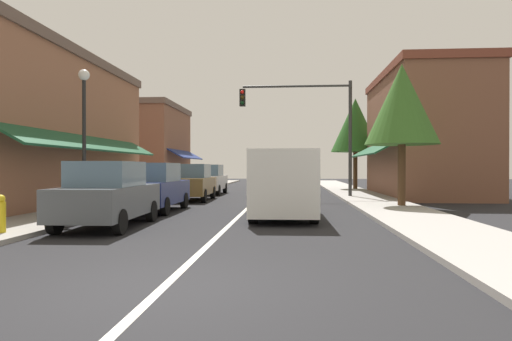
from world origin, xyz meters
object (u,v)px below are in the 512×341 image
Objects in this scene: tree_right_near at (402,105)px; parked_car_nearest_left at (108,195)px; parked_car_second_left at (154,187)px; van_in_lane at (283,182)px; parked_car_third_left at (192,182)px; parked_car_far_left at (209,180)px; tree_right_far at (355,125)px; fire_hydrant at (1,214)px; traffic_signal_mast_arm at (312,118)px; street_lamp_left_near at (84,118)px.

parked_car_nearest_left is at bearing -145.33° from tree_right_near.
parked_car_second_left is 4.98m from van_in_lane.
parked_car_far_left is at bearing 90.43° from parked_car_third_left.
tree_right_near reaches higher than parked_car_third_left.
tree_right_far is 25.20m from fire_hydrant.
parked_car_nearest_left is 0.73× the size of tree_right_near.
tree_right_near is at bearing 32.99° from parked_car_nearest_left.
tree_right_near is at bearing 37.08° from van_in_lane.
tree_right_far is (4.74, 17.53, 3.40)m from van_in_lane.
parked_car_second_left is at bearing -127.98° from traffic_signal_mast_arm.
fire_hydrant is (-6.38, -4.72, -0.60)m from van_in_lane.
parked_car_nearest_left is 4.33m from parked_car_second_left.
traffic_signal_mast_arm is (1.35, 9.33, 3.08)m from van_in_lane.
parked_car_far_left is at bearing 89.82° from parked_car_second_left.
traffic_signal_mast_arm is at bearing 61.18° from fire_hydrant.
fire_hydrant is (-10.96, -8.31, -3.52)m from tree_right_near.
parked_car_nearest_left is 15.09m from parked_car_far_left.
parked_car_third_left is (0.20, 5.57, 0.00)m from parked_car_second_left.
parked_car_far_left is at bearing 136.83° from tree_right_near.
street_lamp_left_near reaches higher than parked_car_far_left.
traffic_signal_mast_arm reaches higher than parked_car_second_left.
parked_car_nearest_left is 1.01× the size of parked_car_second_left.
van_in_lane is at bearing -98.26° from traffic_signal_mast_arm.
van_in_lane is (4.54, -7.10, 0.27)m from parked_car_third_left.
fire_hydrant is at bearing -100.13° from parked_car_third_left.
parked_car_third_left is at bearing 81.15° from fire_hydrant.
parked_car_second_left is 10.06m from tree_right_near.
parked_car_far_left is 13.11m from tree_right_near.
van_in_lane is (4.65, 2.80, 0.27)m from parked_car_nearest_left.
traffic_signal_mast_arm is 1.28× the size of street_lamp_left_near.
parked_car_third_left is 0.64× the size of tree_right_far.
parked_car_third_left is at bearing 87.67° from parked_car_nearest_left.
parked_car_second_left is at bearing 161.02° from van_in_lane.
van_in_lane is 1.09× the size of street_lamp_left_near.
tree_right_near is (9.23, 6.39, 3.19)m from parked_car_nearest_left.
traffic_signal_mast_arm is (6.09, 7.79, 3.35)m from parked_car_second_left.
tree_right_near is at bearing -90.63° from tree_right_far.
tree_right_near is at bearing -60.63° from traffic_signal_mast_arm.
street_lamp_left_near reaches higher than parked_car_second_left.
traffic_signal_mast_arm reaches higher than parked_car_far_left.
fire_hydrant is at bearing -116.54° from tree_right_far.
parked_car_far_left is 0.64× the size of tree_right_far.
traffic_signal_mast_arm reaches higher than parked_car_nearest_left.
parked_car_third_left is 8.02m from street_lamp_left_near.
parked_car_second_left is at bearing 75.26° from fire_hydrant.
parked_car_far_left is 12.94m from street_lamp_left_near.
parked_car_third_left reaches higher than fire_hydrant.
van_in_lane is 18.48m from tree_right_far.
street_lamp_left_near is (-1.94, -7.41, 2.36)m from parked_car_third_left.
parked_car_second_left is at bearing -167.57° from tree_right_near.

